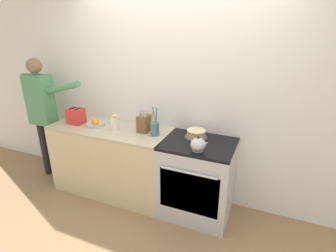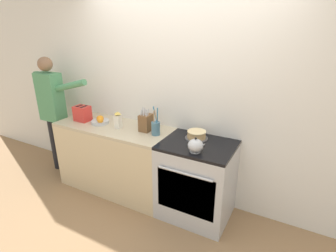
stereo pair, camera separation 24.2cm
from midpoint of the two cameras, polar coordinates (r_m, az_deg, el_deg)
ground_plane at (r=3.17m, az=-4.93°, el=-19.53°), size 16.00×16.00×0.00m
wall_back at (r=3.07m, az=-0.20°, el=6.81°), size 8.00×0.04×2.60m
counter_cabinet at (r=3.48m, az=-14.03°, el=-7.18°), size 1.49×0.61×0.89m
stove_range at (r=3.00m, az=4.00°, el=-11.43°), size 0.77×0.64×0.89m
layer_cake at (r=2.90m, az=3.77°, el=-1.79°), size 0.25×0.25×0.09m
tea_kettle at (r=2.60m, az=3.95°, el=-4.11°), size 0.19×0.15×0.16m
knife_block at (r=3.07m, az=-7.51°, el=0.58°), size 0.12×0.16×0.29m
utensil_crock at (r=2.95m, az=-5.23°, el=-0.51°), size 0.10×0.10×0.35m
fruit_bowl at (r=3.39m, az=-17.53°, el=0.66°), size 0.22×0.22×0.10m
toaster at (r=3.54m, az=-21.28°, el=2.00°), size 0.21×0.15×0.20m
milk_carton at (r=3.17m, az=-13.62°, el=0.80°), size 0.07×0.07×0.21m
person_baker at (r=3.96m, az=-27.29°, el=3.24°), size 0.94×0.20×1.67m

